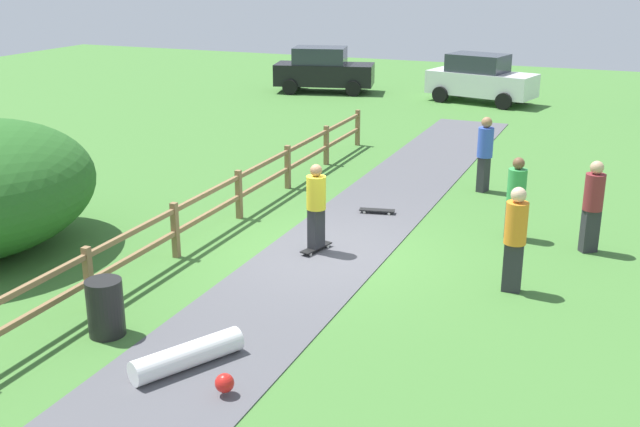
% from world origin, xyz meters
% --- Properties ---
extents(ground_plane, '(60.00, 60.00, 0.00)m').
position_xyz_m(ground_plane, '(0.00, 0.00, 0.00)').
color(ground_plane, '#427533').
extents(asphalt_path, '(2.40, 28.00, 0.02)m').
position_xyz_m(asphalt_path, '(0.00, 0.00, 0.01)').
color(asphalt_path, '#515156').
rests_on(asphalt_path, ground_plane).
extents(wooden_fence, '(0.12, 18.12, 1.10)m').
position_xyz_m(wooden_fence, '(-2.60, 0.00, 0.67)').
color(wooden_fence, olive).
rests_on(wooden_fence, ground_plane).
extents(trash_bin, '(0.56, 0.56, 0.90)m').
position_xyz_m(trash_bin, '(-1.80, -4.49, 0.45)').
color(trash_bin, black).
rests_on(trash_bin, ground_plane).
extents(skater_riding, '(0.46, 0.82, 1.76)m').
position_xyz_m(skater_riding, '(-0.20, 0.01, 1.00)').
color(skater_riding, black).
rests_on(skater_riding, asphalt_path).
extents(skater_fallen, '(1.53, 1.65, 0.36)m').
position_xyz_m(skater_fallen, '(-0.04, -4.94, 0.20)').
color(skater_fallen, white).
rests_on(skater_fallen, asphalt_path).
extents(skateboard_loose, '(0.82, 0.36, 0.08)m').
position_xyz_m(skateboard_loose, '(0.14, 2.74, 0.09)').
color(skateboard_loose, black).
rests_on(skateboard_loose, asphalt_path).
extents(bystander_orange, '(0.40, 0.40, 1.88)m').
position_xyz_m(bystander_orange, '(3.66, -0.43, 1.05)').
color(bystander_orange, '#2D2D33').
rests_on(bystander_orange, ground_plane).
extents(bystander_green, '(0.52, 0.52, 1.72)m').
position_xyz_m(bystander_green, '(3.25, 2.29, 0.95)').
color(bystander_green, '#2D2D33').
rests_on(bystander_green, ground_plane).
extents(bystander_maroon, '(0.53, 0.53, 1.84)m').
position_xyz_m(bystander_maroon, '(4.75, 2.09, 1.03)').
color(bystander_maroon, '#2D2D33').
rests_on(bystander_maroon, ground_plane).
extents(bystander_blue, '(0.47, 0.47, 1.87)m').
position_xyz_m(bystander_blue, '(1.99, 5.47, 1.04)').
color(bystander_blue, '#2D2D33').
rests_on(bystander_blue, ground_plane).
extents(parked_car_black, '(4.49, 2.75, 1.92)m').
position_xyz_m(parked_car_black, '(-7.42, 17.93, 0.96)').
color(parked_car_black, black).
rests_on(parked_car_black, ground_plane).
extents(parked_car_white, '(4.47, 2.68, 1.92)m').
position_xyz_m(parked_car_white, '(-0.63, 17.96, 0.96)').
color(parked_car_white, silver).
rests_on(parked_car_white, ground_plane).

